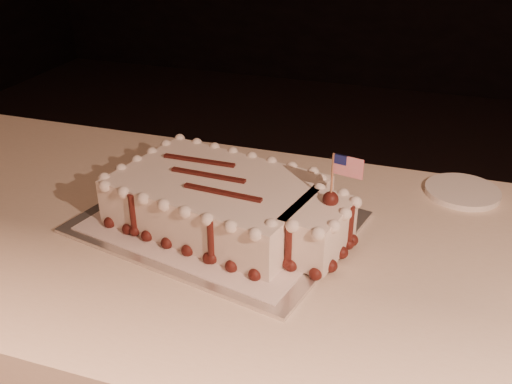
% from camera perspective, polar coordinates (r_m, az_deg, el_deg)
% --- Properties ---
extents(cake_board, '(0.57, 0.48, 0.01)m').
position_cam_1_polar(cake_board, '(1.13, -3.87, -3.02)').
color(cake_board, silver).
rests_on(cake_board, banquet_table).
extents(doily, '(0.51, 0.43, 0.00)m').
position_cam_1_polar(doily, '(1.12, -3.88, -2.80)').
color(doily, white).
rests_on(doily, cake_board).
extents(sheet_cake, '(0.49, 0.34, 0.19)m').
position_cam_1_polar(sheet_cake, '(1.09, -2.79, -1.09)').
color(sheet_cake, white).
rests_on(sheet_cake, doily).
extents(side_plate, '(0.16, 0.16, 0.01)m').
position_cam_1_polar(side_plate, '(1.31, 19.94, 0.05)').
color(side_plate, white).
rests_on(side_plate, banquet_table).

